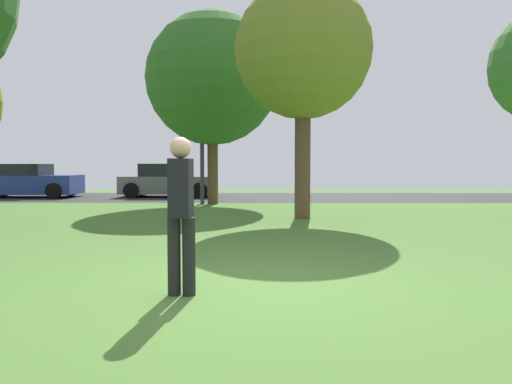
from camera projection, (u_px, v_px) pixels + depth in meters
ground_plane at (253, 287)px, 5.93m from camera, size 44.00×44.00×0.00m
road_strip at (259, 197)px, 21.90m from camera, size 44.00×6.40×0.01m
maple_tree_far at (212, 79)px, 18.02m from camera, size 4.64×4.64×6.71m
oak_tree_right at (303, 51)px, 13.11m from camera, size 3.50×3.50×6.05m
person_bystander at (181, 208)px, 5.49m from camera, size 0.30×0.33×1.69m
parked_car_blue at (27, 182)px, 21.82m from camera, size 4.24×2.10×1.41m
parked_car_grey at (168, 182)px, 22.14m from camera, size 4.03×2.08×1.42m
street_lamp_post at (202, 140)px, 18.00m from camera, size 0.14×0.14×4.50m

